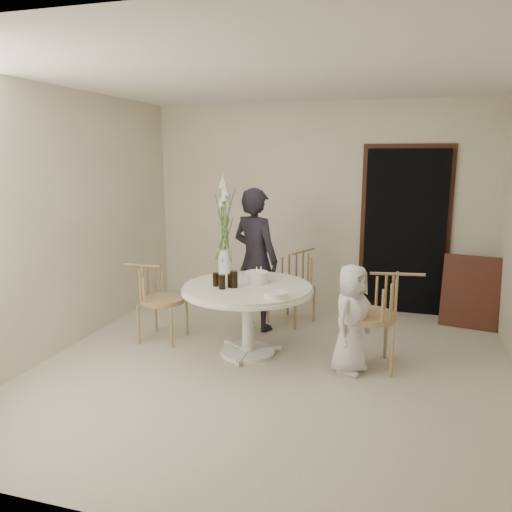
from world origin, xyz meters
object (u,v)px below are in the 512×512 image
(birthday_cake, at_px, (257,277))
(flower_vase, at_px, (225,227))
(chair_right, at_px, (382,306))
(girl, at_px, (255,259))
(boy, at_px, (351,319))
(table, at_px, (248,296))
(chair_left, at_px, (152,291))
(chair_far, at_px, (297,276))

(birthday_cake, relative_size, flower_vase, 0.22)
(chair_right, relative_size, flower_vase, 0.86)
(girl, xyz_separation_m, boy, (1.21, -0.92, -0.31))
(boy, bearing_deg, chair_right, -34.96)
(chair_right, distance_m, birthday_cake, 1.28)
(table, xyz_separation_m, flower_vase, (-0.38, 0.40, 0.64))
(chair_right, distance_m, girl, 1.66)
(chair_left, distance_m, flower_vase, 1.07)
(chair_left, relative_size, boy, 0.82)
(birthday_cake, bearing_deg, chair_left, -178.91)
(chair_right, distance_m, boy, 0.33)
(girl, xyz_separation_m, flower_vase, (-0.23, -0.39, 0.42))
(chair_right, xyz_separation_m, chair_left, (-2.46, 0.07, -0.06))
(girl, distance_m, flower_vase, 0.62)
(table, height_order, chair_far, chair_far)
(table, height_order, birthday_cake, birthday_cake)
(birthday_cake, bearing_deg, boy, -15.13)
(table, distance_m, boy, 1.07)
(chair_far, relative_size, flower_vase, 0.79)
(table, relative_size, chair_left, 1.56)
(girl, bearing_deg, chair_far, -111.83)
(girl, bearing_deg, chair_left, 56.50)
(chair_left, bearing_deg, birthday_cake, -88.63)
(chair_right, xyz_separation_m, birthday_cake, (-1.26, 0.09, 0.17))
(chair_right, bearing_deg, girl, -126.31)
(girl, bearing_deg, flower_vase, 82.04)
(table, relative_size, birthday_cake, 5.58)
(chair_left, xyz_separation_m, flower_vase, (0.76, 0.28, 0.70))
(girl, bearing_deg, chair_right, 175.53)
(birthday_cake, xyz_separation_m, flower_vase, (-0.44, 0.25, 0.47))
(chair_left, height_order, birthday_cake, birthday_cake)
(chair_left, xyz_separation_m, birthday_cake, (1.19, 0.02, 0.23))
(chair_far, bearing_deg, table, -78.56)
(chair_far, distance_m, chair_left, 1.78)
(chair_far, xyz_separation_m, chair_right, (1.06, -1.17, 0.05))
(table, xyz_separation_m, chair_left, (-1.14, 0.12, -0.06))
(table, distance_m, chair_right, 1.32)
(boy, bearing_deg, chair_left, 104.60)
(chair_left, bearing_deg, boy, -96.17)
(girl, height_order, flower_vase, flower_vase)
(chair_far, relative_size, birthday_cake, 3.66)
(table, bearing_deg, girl, 100.85)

